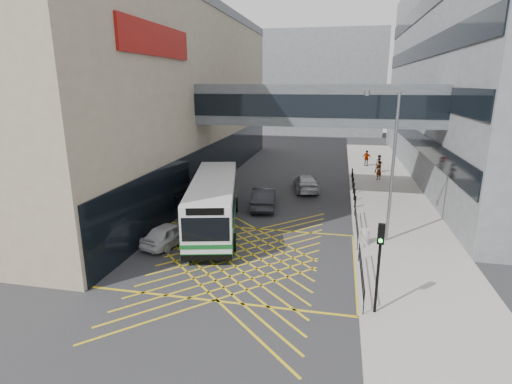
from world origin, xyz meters
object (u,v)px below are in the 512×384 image
Objects in this scene: car_dark at (264,198)px; street_lamp at (390,158)px; traffic_light at (379,256)px; pedestrian_c at (367,158)px; pedestrian_a at (379,170)px; litter_bin at (365,236)px; pedestrian_b at (379,164)px; car_white at (170,233)px; car_silver at (306,182)px; bus at (214,202)px.

car_dark is 10.55m from street_lamp.
traffic_light is 2.20× the size of pedestrian_c.
pedestrian_a reaches higher than car_dark.
street_lamp is at bearing 45.77° from pedestrian_a.
pedestrian_c is (8.39, 17.03, 0.25)m from car_dark.
pedestrian_a is (2.10, 16.44, 0.47)m from litter_bin.
pedestrian_c is at bearing 80.87° from pedestrian_b.
car_white is 25.55m from pedestrian_b.
traffic_light reaches higher than car_white.
traffic_light is 27.19m from pedestrian_b.
street_lamp is at bearing 105.42° from car_silver.
traffic_light is 23.96m from pedestrian_a.
street_lamp reaches higher than bus.
litter_bin is at bearing 99.32° from car_silver.
street_lamp reaches higher than car_dark.
traffic_light is at bearing 108.65° from pedestrian_c.
pedestrian_b reaches higher than car_white.
car_dark is 0.59× the size of street_lamp.
car_silver is 12.81m from pedestrian_c.
car_dark is at bearing 50.29° from bus.
car_white is 8.99m from car_dark.
litter_bin is 0.47× the size of pedestrian_b.
car_dark is 18.99m from pedestrian_c.
pedestrian_c is at bearing 50.24° from bus.
street_lamp is at bearing -16.03° from bus.
street_lamp is at bearing -151.23° from car_white.
car_dark is at bearing 84.94° from pedestrian_c.
bus is at bearing 171.78° from street_lamp.
pedestrian_a is at bearing 117.62° from pedestrian_c.
traffic_light is 0.45× the size of street_lamp.
pedestrian_c is at bearing 86.64° from litter_bin.
pedestrian_b is (11.80, 18.44, -0.66)m from bus.
car_white is 27.98m from pedestrian_c.
pedestrian_c is at bearing -123.92° from car_dark.
car_dark is 2.72× the size of pedestrian_b.
traffic_light is at bearing -103.23° from street_lamp.
pedestrian_c reaches higher than car_white.
car_white is at bearing 55.58° from car_dark.
car_white is 0.87× the size of car_silver.
pedestrian_c is at bearing -124.09° from pedestrian_a.
pedestrian_a is at bearing -138.86° from car_dark.
bus is at bearing -149.22° from pedestrian_b.
car_silver is (6.68, 13.62, 0.08)m from car_white.
pedestrian_c is (5.75, 11.44, 0.30)m from car_silver.
car_white is 11.27m from litter_bin.
street_lamp is at bearing 34.94° from litter_bin.
bus is 24.32m from pedestrian_c.
car_white is at bearing 84.77° from pedestrian_c.
car_dark is at bearing -151.28° from pedestrian_b.
bus is at bearing 172.62° from litter_bin.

